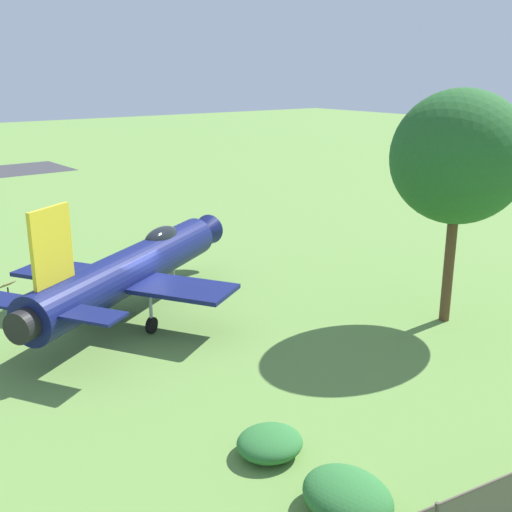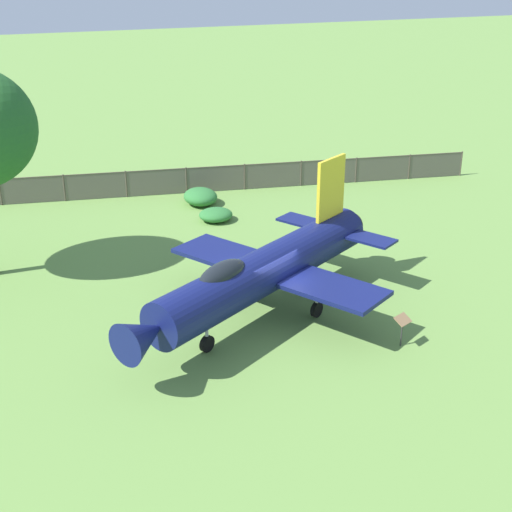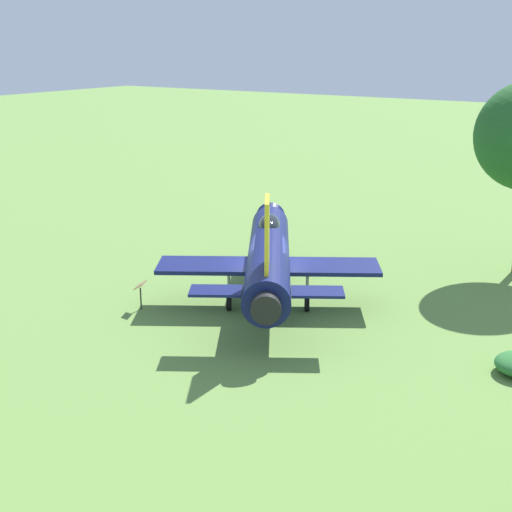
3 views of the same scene
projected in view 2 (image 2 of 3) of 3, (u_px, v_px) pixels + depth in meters
ground_plane at (266, 315)px, 27.28m from camera, size 200.00×200.00×0.00m
display_jet at (260, 272)px, 26.26m from camera, size 9.17×12.11×5.19m
perimeter_fence at (216, 178)px, 40.67m from camera, size 4.62×29.54×1.50m
shrub_near_fence at (200, 197)px, 38.78m from camera, size 2.13×1.77×0.86m
shrub_by_tree at (216, 215)px, 36.50m from camera, size 1.58×1.70×0.64m
info_plaque at (402, 324)px, 24.91m from camera, size 0.61×0.71×1.14m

